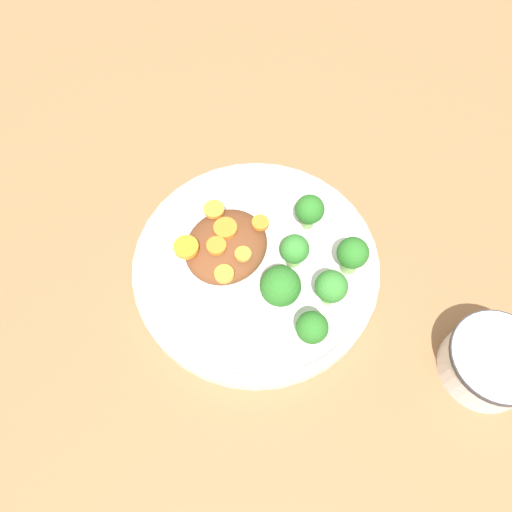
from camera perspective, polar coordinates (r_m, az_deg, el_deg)
ground_plane at (r=0.60m, az=-0.00°, el=-1.59°), size 4.00×4.00×0.00m
plate at (r=0.59m, az=-0.00°, el=-1.00°), size 0.29×0.29×0.03m
dip_bowl at (r=0.58m, az=25.34°, el=-10.84°), size 0.10×0.10×0.05m
stew_mound at (r=0.57m, az=-3.43°, el=1.14°), size 0.09×0.10×0.03m
broccoli_floret_0 at (r=0.58m, az=6.13°, el=5.20°), size 0.03×0.03×0.05m
broccoli_floret_1 at (r=0.53m, az=2.80°, el=-3.49°), size 0.04×0.04×0.06m
broccoli_floret_2 at (r=0.56m, az=10.94°, el=0.17°), size 0.04×0.04×0.05m
broccoli_floret_3 at (r=0.54m, az=8.58°, el=-3.57°), size 0.04×0.04×0.05m
broccoli_floret_4 at (r=0.56m, az=4.42°, el=0.66°), size 0.03×0.03×0.05m
broccoli_floret_5 at (r=0.52m, az=6.41°, el=-8.20°), size 0.03×0.03×0.05m
carrot_slice_0 at (r=0.56m, az=-3.33°, el=3.41°), size 0.03×0.03×0.01m
carrot_slice_1 at (r=0.56m, az=0.51°, el=3.81°), size 0.02×0.02×0.01m
carrot_slice_2 at (r=0.55m, az=-4.54°, el=1.16°), size 0.02×0.02×0.01m
carrot_slice_3 at (r=0.54m, az=-1.50°, el=0.22°), size 0.02×0.02×0.00m
carrot_slice_4 at (r=0.53m, az=-3.66°, el=-2.06°), size 0.02×0.02×0.01m
carrot_slice_5 at (r=0.55m, az=-7.98°, el=1.01°), size 0.03×0.03×0.01m
carrot_slice_6 at (r=0.57m, az=-4.83°, el=5.34°), size 0.02×0.02×0.00m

